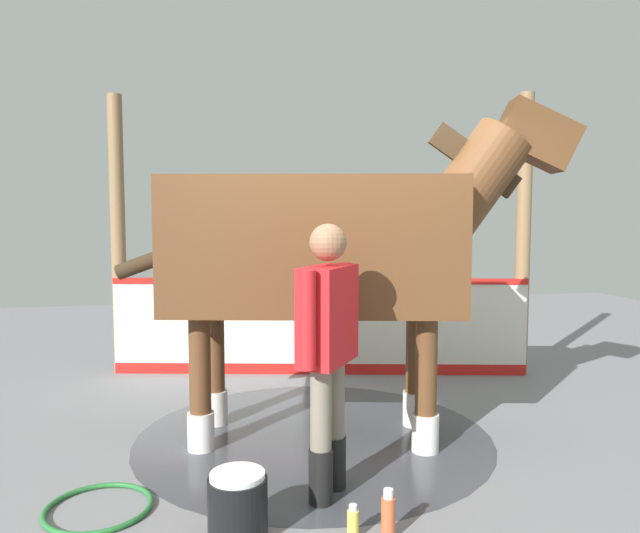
{
  "coord_description": "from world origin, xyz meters",
  "views": [
    {
      "loc": [
        -0.88,
        -4.25,
        1.73
      ],
      "look_at": [
        -0.14,
        -0.26,
        1.4
      ],
      "focal_mm": 33.1,
      "sensor_mm": 36.0,
      "label": 1
    }
  ],
  "objects": [
    {
      "name": "handler",
      "position": [
        -0.18,
        -0.76,
        0.98
      ],
      "size": [
        0.46,
        0.58,
        1.7
      ],
      "rotation": [
        0.0,
        0.0,
        2.55
      ],
      "color": "black",
      "rests_on": "ground"
    },
    {
      "name": "roof_post_near",
      "position": [
        2.49,
        1.7,
        1.54
      ],
      "size": [
        0.16,
        0.16,
        3.08
      ],
      "primitive_type": "cylinder",
      "color": "olive",
      "rests_on": "ground"
    },
    {
      "name": "bottle_shampoo",
      "position": [
        -0.15,
        -1.26,
        0.08
      ],
      "size": [
        0.06,
        0.06,
        0.18
      ],
      "color": "#D8CC4C",
      "rests_on": "ground"
    },
    {
      "name": "wet_patch",
      "position": [
        -0.1,
        0.24,
        0.0
      ],
      "size": [
        2.8,
        2.8,
        0.0
      ],
      "primitive_type": "cylinder",
      "color": "#42444C",
      "rests_on": "ground"
    },
    {
      "name": "roof_post_far",
      "position": [
        -1.89,
        2.61,
        1.54
      ],
      "size": [
        0.16,
        0.16,
        3.08
      ],
      "primitive_type": "cylinder",
      "color": "olive",
      "rests_on": "ground"
    },
    {
      "name": "horse",
      "position": [
        0.01,
        0.22,
        1.51
      ],
      "size": [
        3.52,
        1.44,
        2.63
      ],
      "rotation": [
        0.0,
        0.0,
        -0.2
      ],
      "color": "brown",
      "rests_on": "ground"
    },
    {
      "name": "hose_coil",
      "position": [
        -1.56,
        -0.7,
        0.02
      ],
      "size": [
        0.63,
        0.63,
        0.03
      ],
      "primitive_type": "torus",
      "color": "#267233",
      "rests_on": "ground"
    },
    {
      "name": "wash_bucket",
      "position": [
        -0.76,
        -1.15,
        0.18
      ],
      "size": [
        0.32,
        0.32,
        0.36
      ],
      "color": "black",
      "rests_on": "ground"
    },
    {
      "name": "barrier_wall",
      "position": [
        0.29,
        2.1,
        0.49
      ],
      "size": [
        4.48,
        1.01,
        1.07
      ],
      "color": "silver",
      "rests_on": "ground"
    },
    {
      "name": "bottle_spray",
      "position": [
        0.04,
        -1.3,
        0.13
      ],
      "size": [
        0.08,
        0.08,
        0.27
      ],
      "color": "#CC5933",
      "rests_on": "ground"
    },
    {
      "name": "ground_plane",
      "position": [
        0.0,
        0.0,
        -0.01
      ],
      "size": [
        16.0,
        16.0,
        0.02
      ],
      "primitive_type": "cube",
      "color": "gray"
    }
  ]
}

